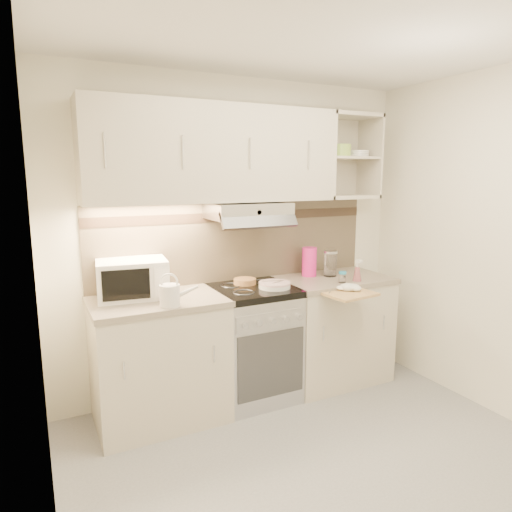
{
  "coord_description": "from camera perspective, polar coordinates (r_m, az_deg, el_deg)",
  "views": [
    {
      "loc": [
        -1.51,
        -1.95,
        1.75
      ],
      "look_at": [
        -0.05,
        0.95,
        1.17
      ],
      "focal_mm": 32.0,
      "sensor_mm": 36.0,
      "label": 1
    }
  ],
  "objects": [
    {
      "name": "watering_can",
      "position": [
        3.04,
        -10.58,
        -4.74
      ],
      "size": [
        0.25,
        0.16,
        0.22
      ],
      "rotation": [
        0.0,
        0.0,
        -0.4
      ],
      "color": "silver",
      "rests_on": "worktop_left"
    },
    {
      "name": "ground",
      "position": [
        3.03,
        9.96,
        -25.38
      ],
      "size": [
        3.0,
        3.0,
        0.0
      ],
      "primitive_type": "plane",
      "color": "#939396",
      "rests_on": "ground"
    },
    {
      "name": "worktop_left",
      "position": [
        3.27,
        -12.26,
        -5.57
      ],
      "size": [
        0.92,
        0.62,
        0.04
      ],
      "primitive_type": "cube",
      "color": "gray",
      "rests_on": "base_cabinet_left"
    },
    {
      "name": "pink_pitcher",
      "position": [
        3.89,
        6.69,
        -0.7
      ],
      "size": [
        0.13,
        0.12,
        0.25
      ],
      "rotation": [
        0.0,
        0.0,
        0.43
      ],
      "color": "#E81D88",
      "rests_on": "worktop_right"
    },
    {
      "name": "dish_towel",
      "position": [
        3.56,
        11.38,
        -3.72
      ],
      "size": [
        0.27,
        0.25,
        0.06
      ],
      "primitive_type": null,
      "rotation": [
        0.0,
        0.0,
        -0.34
      ],
      "color": "white",
      "rests_on": "cutting_board"
    },
    {
      "name": "worktop_right",
      "position": [
        3.9,
        9.63,
        -2.92
      ],
      "size": [
        0.92,
        0.62,
        0.04
      ],
      "primitive_type": "cube",
      "color": "gray",
      "rests_on": "base_cabinet_right"
    },
    {
      "name": "room_shell",
      "position": [
        2.77,
        6.5,
        7.5
      ],
      "size": [
        3.04,
        2.84,
        2.52
      ],
      "color": "white",
      "rests_on": "ground"
    },
    {
      "name": "base_cabinet_right",
      "position": [
        4.02,
        9.44,
        -9.18
      ],
      "size": [
        0.9,
        0.6,
        0.86
      ],
      "primitive_type": "cube",
      "color": "beige",
      "rests_on": "ground"
    },
    {
      "name": "electric_range",
      "position": [
        3.65,
        -0.31,
        -10.75
      ],
      "size": [
        0.6,
        0.6,
        0.9
      ],
      "color": "#B7B7BC",
      "rests_on": "ground"
    },
    {
      "name": "glass_jar",
      "position": [
        3.91,
        9.27,
        -0.92
      ],
      "size": [
        0.11,
        0.11,
        0.22
      ],
      "rotation": [
        0.0,
        0.0,
        0.19
      ],
      "color": "white",
      "rests_on": "worktop_right"
    },
    {
      "name": "bread_loaf",
      "position": [
        3.6,
        -1.4,
        -3.19
      ],
      "size": [
        0.18,
        0.18,
        0.04
      ],
      "primitive_type": "cylinder",
      "color": "#B58841",
      "rests_on": "electric_range"
    },
    {
      "name": "base_cabinet_left",
      "position": [
        3.41,
        -11.97,
        -12.87
      ],
      "size": [
        0.9,
        0.6,
        0.86
      ],
      "primitive_type": "cube",
      "color": "beige",
      "rests_on": "ground"
    },
    {
      "name": "microwave",
      "position": [
        3.31,
        -15.22,
        -2.75
      ],
      "size": [
        0.51,
        0.4,
        0.27
      ],
      "rotation": [
        0.0,
        0.0,
        -0.12
      ],
      "color": "white",
      "rests_on": "worktop_left"
    },
    {
      "name": "spray_bottle",
      "position": [
        3.78,
        12.55,
        -1.98
      ],
      "size": [
        0.07,
        0.07,
        0.19
      ],
      "rotation": [
        0.0,
        0.0,
        0.14
      ],
      "color": "pink",
      "rests_on": "worktop_right"
    },
    {
      "name": "plate_stack",
      "position": [
        3.48,
        2.34,
        -3.63
      ],
      "size": [
        0.24,
        0.24,
        0.05
      ],
      "rotation": [
        0.0,
        0.0,
        -0.07
      ],
      "color": "white",
      "rests_on": "electric_range"
    },
    {
      "name": "cutting_board",
      "position": [
        3.51,
        11.39,
        -4.59
      ],
      "size": [
        0.4,
        0.36,
        0.02
      ],
      "primitive_type": "cube",
      "rotation": [
        0.0,
        0.0,
        0.12
      ],
      "color": "tan",
      "rests_on": "base_cabinet_right"
    },
    {
      "name": "spice_jar",
      "position": [
        3.71,
        10.76,
        -2.59
      ],
      "size": [
        0.06,
        0.06,
        0.09
      ],
      "rotation": [
        0.0,
        0.0,
        -0.28
      ],
      "color": "white",
      "rests_on": "worktop_right"
    }
  ]
}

